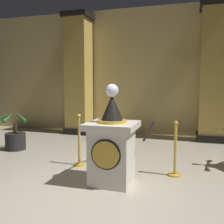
{
  "coord_description": "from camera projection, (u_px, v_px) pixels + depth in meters",
  "views": [
    {
      "loc": [
        1.53,
        -3.61,
        1.63
      ],
      "look_at": [
        0.3,
        0.42,
        1.18
      ],
      "focal_mm": 42.33,
      "sensor_mm": 36.0,
      "label": 1
    }
  ],
  "objects": [
    {
      "name": "ground_plane",
      "position": [
        85.0,
        191.0,
        4.05
      ],
      "size": [
        11.57,
        11.57,
        0.0
      ],
      "primitive_type": "plane",
      "color": "#B2A893"
    },
    {
      "name": "stanchion_near",
      "position": [
        175.0,
        157.0,
        4.68
      ],
      "size": [
        0.24,
        0.24,
        0.99
      ],
      "color": "gold",
      "rests_on": "ground_plane"
    },
    {
      "name": "stanchion_far",
      "position": [
        79.0,
        147.0,
        5.28
      ],
      "size": [
        0.24,
        0.24,
        1.04
      ],
      "color": "gold",
      "rests_on": "ground_plane"
    },
    {
      "name": "velvet_rope",
      "position": [
        124.0,
        129.0,
        4.93
      ],
      "size": [
        1.01,
        0.98,
        0.22
      ],
      "color": "black"
    },
    {
      "name": "potted_palm_left",
      "position": [
        15.0,
        138.0,
        6.55
      ],
      "size": [
        0.77,
        0.76,
        1.0
      ],
      "color": "black",
      "rests_on": "ground_plane"
    },
    {
      "name": "pedestal_clock",
      "position": [
        112.0,
        146.0,
        4.29
      ],
      "size": [
        0.8,
        0.8,
        1.63
      ],
      "color": "silver",
      "rests_on": "ground_plane"
    },
    {
      "name": "back_wall",
      "position": [
        144.0,
        72.0,
        8.51
      ],
      "size": [
        11.57,
        0.16,
        4.04
      ],
      "primitive_type": "cube",
      "color": "tan",
      "rests_on": "ground_plane"
    },
    {
      "name": "column_right",
      "position": [
        213.0,
        73.0,
        7.44
      ],
      "size": [
        0.82,
        0.82,
        3.87
      ],
      "color": "black",
      "rests_on": "ground_plane"
    },
    {
      "name": "column_left",
      "position": [
        79.0,
        75.0,
        8.63
      ],
      "size": [
        0.85,
        0.85,
        3.87
      ],
      "color": "black",
      "rests_on": "ground_plane"
    }
  ]
}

